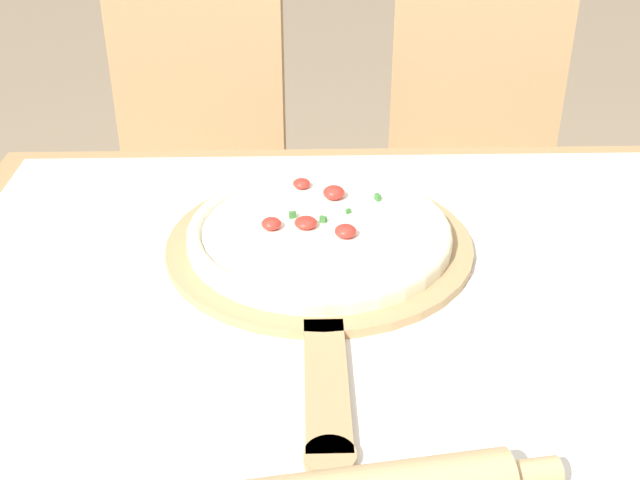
% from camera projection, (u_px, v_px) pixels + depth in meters
% --- Properties ---
extents(dining_table, '(1.15, 0.88, 0.73)m').
position_uv_depth(dining_table, '(364.00, 365.00, 1.05)').
color(dining_table, '#A87F51').
rests_on(dining_table, ground_plane).
extents(towel_cloth, '(1.07, 0.80, 0.00)m').
position_uv_depth(towel_cloth, '(367.00, 291.00, 0.99)').
color(towel_cloth, silver).
rests_on(towel_cloth, dining_table).
extents(pizza_peel, '(0.41, 0.62, 0.01)m').
position_uv_depth(pizza_peel, '(320.00, 252.00, 1.05)').
color(pizza_peel, tan).
rests_on(pizza_peel, towel_cloth).
extents(pizza, '(0.35, 0.35, 0.04)m').
position_uv_depth(pizza, '(319.00, 232.00, 1.06)').
color(pizza, beige).
rests_on(pizza, pizza_peel).
extents(chair_left, '(0.44, 0.44, 0.89)m').
position_uv_depth(chair_left, '(195.00, 177.00, 1.78)').
color(chair_left, tan).
rests_on(chair_left, ground_plane).
extents(chair_right, '(0.44, 0.44, 0.89)m').
position_uv_depth(chair_right, '(472.00, 174.00, 1.79)').
color(chair_right, tan).
rests_on(chair_right, ground_plane).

